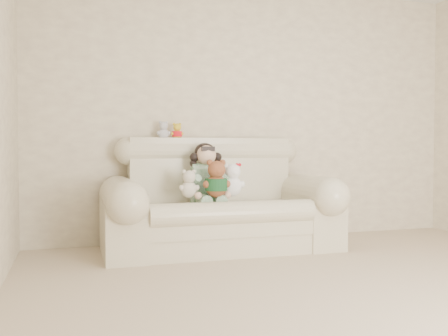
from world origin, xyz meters
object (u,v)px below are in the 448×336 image
sofa (221,193)px  cream_teddy (189,181)px  brown_teddy (216,175)px  seated_child (206,173)px  white_cat (232,176)px

sofa → cream_teddy: (-0.32, -0.12, 0.13)m
brown_teddy → cream_teddy: 0.24m
sofa → cream_teddy: size_ratio=7.39×
sofa → seated_child: 0.24m
seated_child → brown_teddy: size_ratio=1.47×
sofa → white_cat: (0.08, -0.11, 0.16)m
seated_child → cream_teddy: seated_child is taller
brown_teddy → cream_teddy: (-0.23, 0.05, -0.05)m
sofa → seated_child: (-0.12, 0.08, 0.19)m
sofa → brown_teddy: (-0.09, -0.17, 0.18)m
white_cat → cream_teddy: (-0.40, -0.01, -0.03)m
brown_teddy → white_cat: bearing=25.9°
seated_child → white_cat: 0.27m
sofa → seated_child: bearing=145.4°
sofa → cream_teddy: sofa is taller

